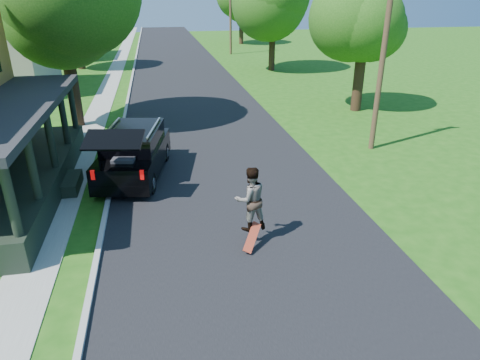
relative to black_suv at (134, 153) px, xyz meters
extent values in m
plane|color=#1E5611|center=(3.20, -6.84, -0.92)|extent=(140.00, 140.00, 0.00)
cube|color=black|center=(3.20, 13.16, -0.92)|extent=(8.00, 120.00, 0.02)
cube|color=#AAAAA5|center=(-0.85, 13.16, -0.92)|extent=(0.15, 120.00, 0.12)
cube|color=gray|center=(-2.40, 13.16, -0.92)|extent=(1.30, 120.00, 0.03)
cube|color=black|center=(-3.60, -0.84, -0.47)|extent=(2.40, 10.00, 0.90)
cube|color=black|center=(-3.60, -0.84, 2.08)|extent=(2.60, 10.30, 0.25)
cube|color=#A19D8F|center=(-10.30, 33.16, 1.58)|extent=(8.00, 8.00, 5.00)
cube|color=black|center=(0.00, 0.00, -0.22)|extent=(2.81, 4.99, 0.91)
cube|color=black|center=(0.03, 0.16, 0.51)|extent=(2.33, 3.20, 0.59)
cube|color=black|center=(0.03, 0.16, 0.83)|extent=(2.38, 3.30, 0.09)
cube|color=black|center=(-0.43, -2.26, 1.28)|extent=(1.97, 1.30, 0.41)
cube|color=#333338|center=(-0.26, -1.38, 0.10)|extent=(0.85, 0.77, 0.48)
cube|color=#BBBBC0|center=(-0.75, 0.31, 0.92)|extent=(0.54, 2.55, 0.06)
cube|color=#BBBBC0|center=(0.81, 0.01, 0.92)|extent=(0.54, 2.55, 0.06)
cube|color=#990505|center=(-1.21, -2.14, 0.10)|extent=(0.14, 0.09, 0.32)
cube|color=#990505|center=(0.35, -2.43, 0.10)|extent=(0.14, 0.09, 0.32)
cylinder|color=black|center=(-0.56, 1.69, -0.55)|extent=(0.39, 0.76, 0.73)
cylinder|color=black|center=(1.13, 1.37, -0.55)|extent=(0.39, 0.76, 0.73)
cylinder|color=black|center=(-1.13, -1.36, -0.55)|extent=(0.39, 0.76, 0.73)
cylinder|color=black|center=(0.56, -1.68, -0.55)|extent=(0.39, 0.76, 0.73)
imported|color=black|center=(3.27, -5.34, 0.38)|extent=(1.00, 0.84, 1.83)
cube|color=#9A250D|center=(3.23, -5.79, -0.55)|extent=(0.64, 0.73, 0.60)
cylinder|color=black|center=(-3.12, 7.33, 1.01)|extent=(0.77, 0.77, 3.85)
sphere|color=#41771F|center=(-3.12, 7.33, 4.89)|extent=(7.26, 7.26, 5.86)
cylinder|color=black|center=(-5.41, 25.83, 0.72)|extent=(0.65, 0.65, 3.27)
sphere|color=#41771F|center=(-5.41, 25.83, 4.11)|extent=(5.54, 5.54, 5.26)
sphere|color=#41771F|center=(-5.98, 26.24, 4.69)|extent=(4.93, 4.93, 4.68)
cylinder|color=black|center=(12.40, 7.48, 0.60)|extent=(0.74, 0.74, 3.03)
sphere|color=#41771F|center=(12.40, 7.48, 3.66)|extent=(5.82, 5.82, 4.64)
sphere|color=#41771F|center=(12.71, 7.05, 4.70)|extent=(5.05, 5.05, 4.02)
sphere|color=#41771F|center=(12.02, 8.05, 4.18)|extent=(5.18, 5.18, 4.12)
cylinder|color=black|center=(11.11, 21.82, 0.86)|extent=(0.62, 0.62, 3.56)
sphere|color=#41771F|center=(11.11, 21.82, 4.53)|extent=(6.60, 6.60, 5.67)
cylinder|color=black|center=(12.48, 42.50, 0.87)|extent=(0.69, 0.69, 3.57)
sphere|color=#41771F|center=(12.48, 42.50, 4.41)|extent=(6.54, 6.54, 5.27)
cylinder|color=#3E2F1C|center=(10.20, 1.13, 2.91)|extent=(0.24, 0.24, 7.65)
cylinder|color=#3E2F1C|center=(9.41, 32.91, 3.18)|extent=(0.27, 0.27, 8.20)
camera|label=1|loc=(1.02, -15.41, 5.51)|focal=32.00mm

